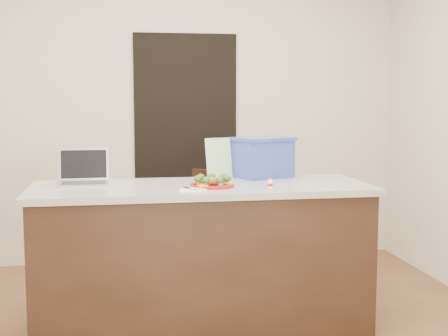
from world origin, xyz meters
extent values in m
plane|color=beige|center=(0.00, 2.00, 1.35)|extent=(4.00, 0.00, 4.00)
plane|color=beige|center=(0.00, -2.00, 1.35)|extent=(4.00, 0.00, 4.00)
cube|color=black|center=(0.10, 1.98, 1.00)|extent=(0.90, 0.02, 2.00)
cube|color=black|center=(0.00, 0.25, 0.44)|extent=(2.00, 0.70, 0.88)
cube|color=beige|center=(0.00, 0.25, 0.90)|extent=(2.06, 0.76, 0.04)
cylinder|color=maroon|center=(0.06, 0.16, 0.93)|extent=(0.26, 0.26, 0.02)
torus|color=maroon|center=(0.06, 0.16, 0.93)|extent=(0.26, 0.26, 0.01)
sphere|color=brown|center=(0.06, 0.16, 0.96)|extent=(0.04, 0.04, 0.04)
sphere|color=brown|center=(0.02, 0.15, 0.96)|extent=(0.04, 0.04, 0.04)
sphere|color=brown|center=(0.04, 0.13, 0.96)|extent=(0.04, 0.04, 0.04)
sphere|color=brown|center=(0.06, 0.12, 0.96)|extent=(0.04, 0.04, 0.04)
sphere|color=brown|center=(0.08, 0.13, 0.96)|extent=(0.04, 0.04, 0.04)
sphere|color=brown|center=(0.09, 0.15, 0.96)|extent=(0.04, 0.04, 0.04)
sphere|color=brown|center=(0.09, 0.17, 0.96)|extent=(0.04, 0.04, 0.04)
sphere|color=brown|center=(0.07, 0.19, 0.96)|extent=(0.04, 0.04, 0.04)
sphere|color=brown|center=(0.05, 0.19, 0.96)|extent=(0.04, 0.04, 0.04)
sphere|color=brown|center=(0.03, 0.18, 0.96)|extent=(0.04, 0.04, 0.04)
ellipsoid|color=#1F4612|center=(0.07, 0.25, 0.97)|extent=(0.05, 0.05, 0.04)
ellipsoid|color=#1F4612|center=(-0.01, 0.22, 0.97)|extent=(0.05, 0.05, 0.04)
ellipsoid|color=#1F4612|center=(-0.03, 0.15, 0.97)|extent=(0.05, 0.05, 0.04)
ellipsoid|color=#1F4612|center=(0.01, 0.08, 0.97)|extent=(0.05, 0.05, 0.04)
ellipsoid|color=#1F4612|center=(0.08, 0.07, 0.97)|extent=(0.05, 0.05, 0.04)
ellipsoid|color=#1F4612|center=(0.14, 0.13, 0.97)|extent=(0.05, 0.05, 0.04)
ellipsoid|color=#1F4612|center=(0.13, 0.20, 0.97)|extent=(0.05, 0.05, 0.04)
torus|color=gold|center=(0.02, 0.25, 0.94)|extent=(0.06, 0.06, 0.01)
torus|color=gold|center=(-0.01, 0.08, 0.94)|extent=(0.06, 0.06, 0.01)
torus|color=gold|center=(0.16, 0.14, 0.94)|extent=(0.06, 0.06, 0.01)
cube|color=white|center=(-0.07, 0.04, 0.92)|extent=(0.18, 0.18, 0.01)
cube|color=#B6B6BB|center=(-0.09, 0.02, 0.93)|extent=(0.08, 0.11, 0.00)
cube|color=#B6B6BB|center=(-0.09, 0.09, 0.93)|extent=(0.05, 0.06, 0.00)
cube|color=silver|center=(-0.04, 0.00, 0.93)|extent=(0.06, 0.09, 0.01)
cube|color=#B6B6BB|center=(-0.04, 0.10, 0.93)|extent=(0.06, 0.11, 0.00)
cylinder|color=white|center=(0.38, 0.05, 0.94)|extent=(0.03, 0.03, 0.04)
cylinder|color=white|center=(0.38, 0.05, 0.97)|extent=(0.02, 0.02, 0.01)
cylinder|color=red|center=(0.38, 0.05, 0.98)|extent=(0.02, 0.02, 0.01)
cylinder|color=red|center=(0.38, 0.05, 0.94)|extent=(0.03, 0.03, 0.02)
cube|color=#A5A5AA|center=(-0.71, 0.38, 0.93)|extent=(0.31, 0.21, 0.01)
cube|color=#A5A5AA|center=(-0.71, 0.48, 1.04)|extent=(0.31, 0.05, 0.20)
cube|color=black|center=(-0.71, 0.48, 1.04)|extent=(0.28, 0.04, 0.17)
cube|color=#2A2B2D|center=(-0.71, 0.37, 0.93)|extent=(0.26, 0.15, 0.00)
cube|color=white|center=(0.15, 0.52, 1.05)|extent=(0.19, 0.10, 0.26)
cube|color=#2D3EA2|center=(0.46, 0.54, 1.04)|extent=(0.42, 0.36, 0.25)
cube|color=#2D3EA2|center=(0.46, 0.54, 1.18)|extent=(0.44, 0.39, 0.02)
cube|color=black|center=(0.26, 1.05, 0.42)|extent=(0.52, 0.52, 0.04)
cube|color=black|center=(0.26, 1.23, 0.67)|extent=(0.38, 0.19, 0.45)
cylinder|color=black|center=(0.09, 0.88, 0.21)|extent=(0.03, 0.03, 0.42)
cylinder|color=black|center=(0.43, 0.88, 0.21)|extent=(0.03, 0.03, 0.42)
cylinder|color=black|center=(0.09, 1.22, 0.21)|extent=(0.03, 0.03, 0.42)
cylinder|color=black|center=(0.43, 1.22, 0.21)|extent=(0.03, 0.03, 0.42)
camera|label=1|loc=(-0.50, -3.48, 1.46)|focal=50.00mm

